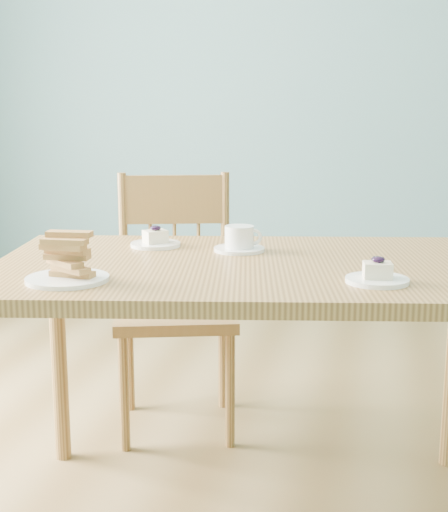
# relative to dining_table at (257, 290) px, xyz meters

# --- Properties ---
(room) EXTENTS (5.01, 5.01, 2.71)m
(room) POSITION_rel_dining_table_xyz_m (-0.03, 0.03, 0.66)
(room) COLOR olive
(room) RESTS_ON ground
(dining_table) EXTENTS (1.57, 1.08, 0.77)m
(dining_table) POSITION_rel_dining_table_xyz_m (0.00, 0.00, 0.00)
(dining_table) COLOR #A4793E
(dining_table) RESTS_ON ground
(dining_chair) EXTENTS (0.53, 0.52, 0.95)m
(dining_chair) POSITION_rel_dining_table_xyz_m (-0.41, 0.58, -0.21)
(dining_chair) COLOR #A4793E
(dining_chair) RESTS_ON ground
(cheesecake_plate_near) EXTENTS (0.15, 0.15, 0.06)m
(cheesecake_plate_near) POSITION_rel_dining_table_xyz_m (0.32, -0.16, 0.09)
(cheesecake_plate_near) COLOR white
(cheesecake_plate_near) RESTS_ON dining_table
(cheesecake_plate_far) EXTENTS (0.15, 0.15, 0.06)m
(cheesecake_plate_far) POSITION_rel_dining_table_xyz_m (-0.34, 0.16, 0.09)
(cheesecake_plate_far) COLOR white
(cheesecake_plate_far) RESTS_ON dining_table
(coffee_cup) EXTENTS (0.15, 0.15, 0.07)m
(coffee_cup) POSITION_rel_dining_table_xyz_m (-0.08, 0.15, 0.11)
(coffee_cup) COLOR white
(coffee_cup) RESTS_ON dining_table
(biscotti_plate) EXTENTS (0.20, 0.20, 0.12)m
(biscotti_plate) POSITION_rel_dining_table_xyz_m (-0.41, -0.32, 0.12)
(biscotti_plate) COLOR white
(biscotti_plate) RESTS_ON dining_table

